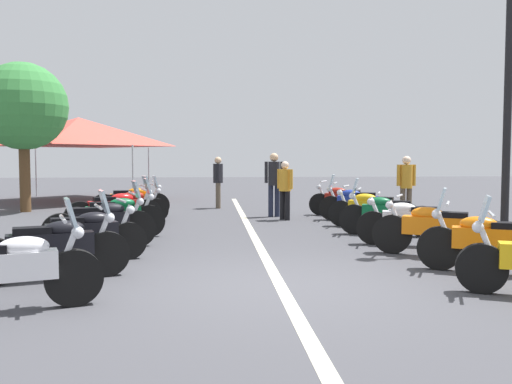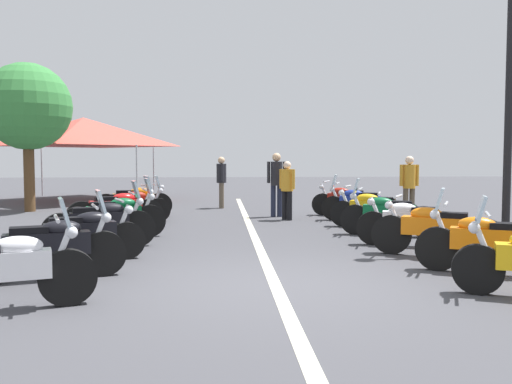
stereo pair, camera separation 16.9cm
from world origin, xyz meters
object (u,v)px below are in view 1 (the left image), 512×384
at_px(motorcycle_right_row_4, 386,213).
at_px(event_tent, 79,132).
at_px(motorcycle_left_row_6, 128,205).
at_px(motorcycle_left_row_0, 9,269).
at_px(motorcycle_left_row_1, 53,246).
at_px(motorcycle_left_row_3, 102,223).
at_px(motorcycle_right_row_1, 490,241).
at_px(bystander_3, 274,179).
at_px(motorcycle_right_row_3, 411,222).
at_px(bystander_4, 285,186).
at_px(bystander_2, 406,182).
at_px(motorcycle_right_row_2, 437,229).
at_px(motorcycle_right_row_6, 356,203).
at_px(motorcycle_left_row_5, 116,209).
at_px(roadside_tree_0, 23,107).
at_px(motorcycle_right_row_5, 372,209).
at_px(motorcycle_left_row_7, 131,201).
at_px(bystander_0, 218,178).
at_px(motorcycle_left_row_2, 84,235).
at_px(street_lamp_twin_globe, 509,48).
at_px(motorcycle_right_row_7, 343,200).
at_px(motorcycle_left_row_4, 115,215).

height_order(motorcycle_right_row_4, event_tent, event_tent).
height_order(motorcycle_left_row_6, event_tent, event_tent).
relative_size(motorcycle_left_row_0, motorcycle_right_row_4, 0.98).
bearing_deg(event_tent, motorcycle_left_row_6, -158.38).
relative_size(motorcycle_left_row_1, motorcycle_left_row_3, 1.02).
relative_size(motorcycle_right_row_1, bystander_3, 1.07).
xyz_separation_m(motorcycle_right_row_3, bystander_4, (4.40, 1.78, 0.45)).
xyz_separation_m(motorcycle_right_row_4, bystander_2, (2.86, -1.47, 0.53)).
xyz_separation_m(motorcycle_right_row_2, motorcycle_right_row_6, (5.22, -0.04, 0.00)).
bearing_deg(motorcycle_left_row_5, motorcycle_right_row_3, -47.50).
bearing_deg(motorcycle_left_row_0, roadside_tree_0, 88.40).
height_order(motorcycle_right_row_5, event_tent, event_tent).
height_order(bystander_3, event_tent, event_tent).
bearing_deg(event_tent, motorcycle_left_row_7, -155.42).
bearing_deg(bystander_4, motorcycle_left_row_7, 128.44).
distance_m(motorcycle_left_row_7, motorcycle_right_row_6, 6.10).
bearing_deg(motorcycle_right_row_6, bystander_2, -155.24).
bearing_deg(bystander_0, motorcycle_left_row_6, 52.61).
height_order(motorcycle_left_row_7, motorcycle_right_row_3, motorcycle_left_row_7).
distance_m(motorcycle_left_row_6, motorcycle_right_row_3, 7.12).
bearing_deg(bystander_2, motorcycle_left_row_7, 78.29).
xyz_separation_m(motorcycle_left_row_2, motorcycle_right_row_6, (5.31, -5.78, 0.02)).
relative_size(motorcycle_left_row_0, motorcycle_left_row_6, 0.93).
relative_size(motorcycle_left_row_5, bystander_3, 1.18).
xyz_separation_m(motorcycle_left_row_0, motorcycle_right_row_1, (1.48, -6.08, 0.00)).
distance_m(motorcycle_left_row_5, motorcycle_right_row_4, 6.09).
xyz_separation_m(motorcycle_left_row_0, bystander_0, (11.90, -2.35, 0.52)).
bearing_deg(motorcycle_left_row_2, bystander_3, 38.52).
bearing_deg(motorcycle_right_row_6, motorcycle_right_row_5, 108.52).
relative_size(motorcycle_left_row_5, motorcycle_right_row_3, 1.06).
distance_m(motorcycle_right_row_3, street_lamp_twin_globe, 3.55).
distance_m(motorcycle_right_row_4, roadside_tree_0, 11.37).
distance_m(motorcycle_left_row_3, motorcycle_right_row_6, 7.00).
bearing_deg(event_tent, bystander_3, -132.94).
xyz_separation_m(motorcycle_left_row_2, motorcycle_right_row_4, (2.59, -5.69, 0.02)).
bearing_deg(motorcycle_left_row_3, motorcycle_right_row_7, 24.78).
bearing_deg(motorcycle_right_row_4, bystander_3, -42.40).
bearing_deg(motorcycle_right_row_2, motorcycle_right_row_4, -60.29).
distance_m(motorcycle_left_row_5, motorcycle_right_row_5, 5.98).
bearing_deg(motorcycle_left_row_2, bystander_0, 55.13).
height_order(motorcycle_right_row_3, bystander_2, bystander_2).
bearing_deg(motorcycle_right_row_6, motorcycle_left_row_1, 66.88).
distance_m(motorcycle_left_row_2, bystander_0, 9.44).
relative_size(motorcycle_right_row_1, bystander_4, 1.22).
height_order(motorcycle_left_row_7, street_lamp_twin_globe, street_lamp_twin_globe).
distance_m(motorcycle_left_row_3, motorcycle_right_row_7, 7.67).
relative_size(motorcycle_left_row_6, motorcycle_right_row_2, 1.06).
distance_m(motorcycle_left_row_4, motorcycle_right_row_1, 7.05).
bearing_deg(motorcycle_left_row_0, motorcycle_right_row_6, 34.43).
distance_m(motorcycle_right_row_2, street_lamp_twin_globe, 3.58).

